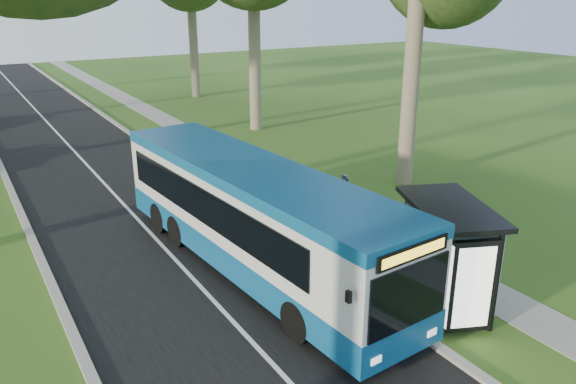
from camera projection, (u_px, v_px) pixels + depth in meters
name	position (u px, v px, depth m)	size (l,w,h in m)	color
ground	(349.00, 287.00, 15.48)	(120.00, 120.00, 0.00)	#2E551A
road	(120.00, 201.00, 21.80)	(7.00, 100.00, 0.02)	black
kerb_east	(204.00, 185.00, 23.50)	(0.25, 100.00, 0.12)	#9E9B93
kerb_west	(23.00, 218.00, 20.07)	(0.25, 100.00, 0.12)	#9E9B93
centre_line	(120.00, 201.00, 21.79)	(0.12, 100.00, 0.01)	white
footpath	(266.00, 174.00, 24.98)	(1.50, 100.00, 0.02)	gray
bus	(253.00, 217.00, 15.95)	(3.38, 12.04, 3.15)	silver
bus_stop_sign	(344.00, 210.00, 16.23)	(0.16, 0.38, 2.78)	gray
bus_shelter	(466.00, 240.00, 13.72)	(2.84, 3.63, 2.75)	black
litter_bin	(313.00, 230.00, 18.00)	(0.53, 0.53, 0.92)	black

